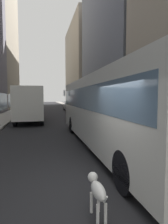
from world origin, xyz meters
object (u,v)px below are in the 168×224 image
car_yellow_taxi (37,105)px  pedestrian_with_handbag (142,112)px  dalmatian_dog (97,190)px  car_grey_wagon (70,106)px  box_truck (30,103)px  car_blue_hatchback (83,110)px  pedestrian_in_coat (148,115)px  transit_bus (110,107)px

car_yellow_taxi → pedestrian_with_handbag: pedestrian_with_handbag is taller
dalmatian_dog → car_grey_wagon: bearing=82.6°
car_yellow_taxi → box_truck: size_ratio=0.59×
car_yellow_taxi → car_grey_wagon: same height
box_truck → pedestrian_with_handbag: 9.79m
car_grey_wagon → car_blue_hatchback: same height
pedestrian_in_coat → car_grey_wagon: bearing=96.8°
car_blue_hatchback → pedestrian_with_handbag: 8.00m
dalmatian_dog → box_truck: bearing=97.7°
pedestrian_in_coat → car_blue_hatchback: bearing=103.5°
car_blue_hatchback → pedestrian_with_handbag: size_ratio=2.67×
car_grey_wagon → transit_bus: bearing=-94.0°
transit_bus → car_grey_wagon: transit_bus is taller
box_truck → pedestrian_with_handbag: box_truck is taller
pedestrian_in_coat → dalmatian_dog: bearing=-126.0°
car_yellow_taxi → pedestrian_with_handbag: 26.03m
transit_bus → dalmatian_dog: 5.40m
car_grey_wagon → dalmatian_dog: size_ratio=4.48×
dalmatian_dog → pedestrian_with_handbag: bearing=57.0°
car_blue_hatchback → dalmatian_dog: bearing=-101.4°
car_blue_hatchback → pedestrian_in_coat: pedestrian_in_coat is taller
transit_bus → box_truck: (-4.00, 9.83, -0.11)m
car_yellow_taxi → box_truck: box_truck is taller
car_grey_wagon → box_truck: (-5.60, -13.14, 0.84)m
box_truck → transit_bus: bearing=-67.8°
dalmatian_dog → pedestrian_with_handbag: (6.93, 10.69, 0.50)m
car_blue_hatchback → pedestrian_in_coat: 10.06m
car_grey_wagon → box_truck: box_truck is taller
car_yellow_taxi → dalmatian_dog: (1.99, -35.15, -0.31)m
car_blue_hatchback → dalmatian_dog: size_ratio=4.69×
car_yellow_taxi → car_blue_hatchback: (5.60, -17.18, -0.00)m
transit_bus → pedestrian_in_coat: (3.95, 3.34, -0.77)m
car_grey_wagon → car_yellow_taxi: bearing=127.4°
car_blue_hatchback → pedestrian_with_handbag: bearing=-65.5°
transit_bus → car_blue_hatchback: bearing=83.0°
box_truck → pedestrian_with_handbag: (8.92, -3.99, -0.65)m
car_yellow_taxi → box_truck: 20.48m
dalmatian_dog → pedestrian_in_coat: bearing=54.0°
transit_bus → car_yellow_taxi: 30.57m
dalmatian_dog → pedestrian_in_coat: pedestrian_in_coat is taller
box_truck → car_yellow_taxi: bearing=90.0°
car_blue_hatchback → box_truck: bearing=-149.6°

